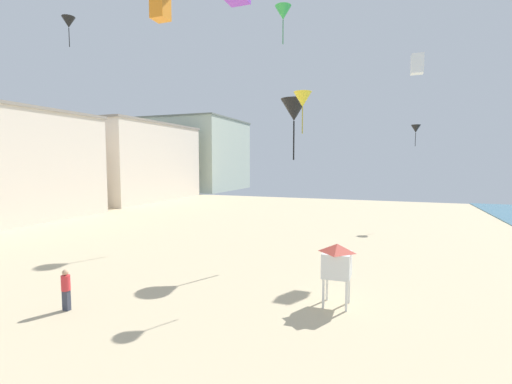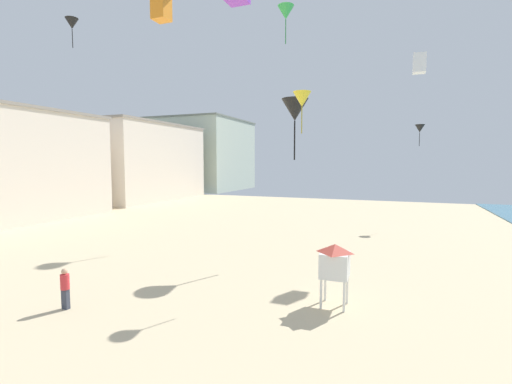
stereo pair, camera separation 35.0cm
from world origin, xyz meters
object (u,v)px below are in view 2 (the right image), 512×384
lifeguard_stand (335,261)px  kite_black_delta_3 (295,110)px  kite_black_delta_2 (72,24)px  kite_yellow_delta (302,99)px  kite_flyer (65,286)px  kite_black_delta (420,128)px  kite_green_delta (286,13)px  kite_white_box (419,63)px  kite_orange_box_2 (161,8)px

lifeguard_stand → kite_black_delta_3: bearing=112.2°
kite_black_delta_2 → kite_yellow_delta: kite_black_delta_2 is taller
kite_flyer → kite_yellow_delta: size_ratio=0.82×
kite_black_delta → kite_black_delta_3: kite_black_delta_3 is taller
kite_green_delta → kite_black_delta_2: bearing=-135.1°
kite_flyer → kite_white_box: size_ratio=1.39×
lifeguard_stand → kite_white_box: kite_white_box is taller
kite_green_delta → kite_yellow_delta: bearing=-70.0°
kite_white_box → kite_black_delta_3: 8.44m
kite_yellow_delta → kite_black_delta_2: bearing=172.8°
lifeguard_stand → kite_black_delta_2: kite_black_delta_2 is taller
kite_green_delta → kite_flyer: bearing=-97.0°
kite_black_delta_2 → kite_black_delta: bearing=37.3°
kite_white_box → kite_black_delta_2: (-22.54, -5.68, 3.50)m
kite_black_delta → kite_orange_box_2: bearing=-126.9°
kite_white_box → kite_black_delta_2: kite_black_delta_2 is taller
kite_flyer → kite_black_delta_3: bearing=32.4°
kite_black_delta → kite_orange_box_2: 24.92m
kite_white_box → kite_yellow_delta: bearing=-124.9°
kite_white_box → kite_black_delta_2: bearing=-165.9°
kite_black_delta → lifeguard_stand: bearing=-100.1°
kite_white_box → kite_orange_box_2: size_ratio=0.85×
kite_green_delta → kite_orange_box_2: (-3.25, -13.58, -4.32)m
kite_orange_box_2 → kite_yellow_delta: bearing=-3.3°
kite_flyer → kite_black_delta_2: (-9.35, 9.32, 14.55)m
kite_green_delta → lifeguard_stand: bearing=-66.8°
kite_black_delta_3 → kite_white_box: bearing=27.8°
kite_flyer → kite_black_delta_3: size_ratio=0.44×
lifeguard_stand → kite_green_delta: (-7.29, 17.01, 17.05)m
kite_black_delta_2 → kite_green_delta: (11.94, 11.89, 3.42)m
kite_white_box → kite_yellow_delta: kite_white_box is taller
lifeguard_stand → kite_yellow_delta: size_ratio=1.27×
kite_flyer → kite_black_delta_2: size_ratio=0.81×
kite_white_box → kite_flyer: bearing=-131.3°
kite_flyer → kite_black_delta_2: kite_black_delta_2 is taller
kite_orange_box_2 → kite_yellow_delta: kite_orange_box_2 is taller
kite_black_delta_2 → kite_black_delta_3: kite_black_delta_2 is taller
kite_black_delta → kite_black_delta_3: bearing=-116.1°
kite_green_delta → kite_yellow_delta: (5.12, -14.06, -10.03)m
lifeguard_stand → kite_orange_box_2: (-10.54, 3.43, 12.72)m
lifeguard_stand → kite_black_delta_3: size_ratio=0.69×
lifeguard_stand → kite_white_box: (3.31, 10.79, 10.13)m
kite_green_delta → kite_black_delta_3: kite_green_delta is taller
kite_black_delta → kite_black_delta_2: 29.97m
lifeguard_stand → kite_black_delta: kite_black_delta is taller
kite_black_delta → kite_yellow_delta: bearing=-107.4°
kite_black_delta_2 → kite_orange_box_2: (8.69, -1.69, -0.91)m
kite_flyer → kite_black_delta_2: bearing=106.3°
kite_yellow_delta → kite_black_delta: bearing=72.6°
kite_black_delta_2 → kite_flyer: bearing=-44.9°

